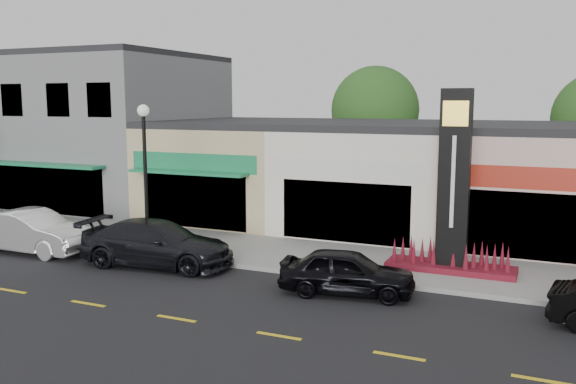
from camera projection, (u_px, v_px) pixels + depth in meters
name	position (u px, v px, depth m)	size (l,w,h in m)	color
ground	(322.00, 300.00, 17.73)	(120.00, 120.00, 0.00)	black
sidewalk	(365.00, 262.00, 21.66)	(52.00, 4.30, 0.15)	gray
curb	(345.00, 279.00, 19.62)	(52.00, 0.20, 0.15)	gray
building_grey_2story	(97.00, 130.00, 34.68)	(12.00, 10.95, 8.30)	slate
shop_beige	(245.00, 167.00, 31.14)	(7.00, 10.85, 4.80)	tan
shop_cream	(379.00, 174.00, 28.36)	(7.00, 10.01, 4.80)	silver
shop_pink_w	(541.00, 182.00, 25.57)	(7.00, 10.01, 4.80)	#C9A799
tree_rear_west	(375.00, 110.00, 36.21)	(5.20, 5.20, 7.83)	#382619
lamp_west_near	(145.00, 163.00, 22.67)	(0.44, 0.44, 5.47)	black
pylon_sign	(453.00, 208.00, 20.00)	(4.20, 1.30, 6.00)	maroon
car_white_van	(32.00, 232.00, 23.23)	(4.93, 1.72, 1.62)	white
car_dark_sedan	(157.00, 243.00, 21.35)	(5.51, 2.24, 1.60)	black
car_black_sedan	(347.00, 272.00, 18.18)	(4.03, 1.62, 1.37)	black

